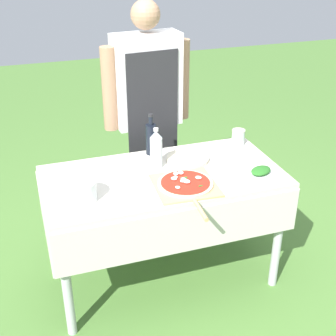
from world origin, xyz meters
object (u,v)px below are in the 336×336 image
(water_bottle, at_px, (156,149))
(person_cook, at_px, (147,103))
(pizza_on_peel, at_px, (186,185))
(sauce_jar, at_px, (238,138))
(mixing_tub, at_px, (81,191))
(oil_bottle, at_px, (151,138))
(prep_table, at_px, (163,190))
(herb_container, at_px, (261,171))
(plate_stack, at_px, (188,159))

(water_bottle, bearing_deg, person_cook, 79.09)
(pizza_on_peel, bearing_deg, sauce_jar, 41.98)
(mixing_tub, bearing_deg, person_cook, 52.05)
(person_cook, distance_m, oil_bottle, 0.38)
(mixing_tub, bearing_deg, oil_bottle, 39.52)
(prep_table, height_order, mixing_tub, mixing_tub)
(water_bottle, bearing_deg, mixing_tub, -154.12)
(person_cook, height_order, mixing_tub, person_cook)
(prep_table, relative_size, herb_container, 7.19)
(plate_stack, bearing_deg, herb_container, -41.15)
(prep_table, distance_m, sauce_jar, 0.70)
(pizza_on_peel, xyz_separation_m, sauce_jar, (0.55, 0.44, 0.03))
(person_cook, distance_m, plate_stack, 0.58)
(pizza_on_peel, relative_size, oil_bottle, 2.01)
(person_cook, relative_size, pizza_on_peel, 3.07)
(herb_container, xyz_separation_m, sauce_jar, (0.06, 0.44, 0.03))
(prep_table, relative_size, oil_bottle, 5.27)
(sauce_jar, bearing_deg, water_bottle, -167.17)
(mixing_tub, height_order, sauce_jar, mixing_tub)
(herb_container, distance_m, sauce_jar, 0.45)
(mixing_tub, bearing_deg, pizza_on_peel, -4.70)
(water_bottle, xyz_separation_m, sauce_jar, (0.64, 0.15, -0.08))
(person_cook, height_order, sauce_jar, person_cook)
(pizza_on_peel, relative_size, sauce_jar, 5.22)
(oil_bottle, distance_m, sauce_jar, 0.62)
(water_bottle, height_order, plate_stack, water_bottle)
(person_cook, relative_size, herb_container, 8.43)
(sauce_jar, bearing_deg, pizza_on_peel, -141.25)
(pizza_on_peel, xyz_separation_m, herb_container, (0.49, 0.00, 0.01))
(water_bottle, distance_m, plate_stack, 0.24)
(herb_container, bearing_deg, prep_table, 162.04)
(mixing_tub, distance_m, sauce_jar, 1.21)
(pizza_on_peel, distance_m, oil_bottle, 0.50)
(person_cook, bearing_deg, herb_container, 114.07)
(pizza_on_peel, xyz_separation_m, mixing_tub, (-0.60, 0.05, 0.04))
(oil_bottle, bearing_deg, pizza_on_peel, -82.90)
(person_cook, xyz_separation_m, mixing_tub, (-0.62, -0.79, -0.17))
(prep_table, height_order, oil_bottle, oil_bottle)
(prep_table, height_order, person_cook, person_cook)
(oil_bottle, xyz_separation_m, sauce_jar, (0.61, -0.05, -0.06))
(sauce_jar, bearing_deg, prep_table, -157.70)
(pizza_on_peel, relative_size, water_bottle, 2.15)
(plate_stack, bearing_deg, person_cook, 102.04)
(herb_container, height_order, sauce_jar, sauce_jar)
(prep_table, relative_size, water_bottle, 5.62)
(mixing_tub, distance_m, plate_stack, 0.78)
(person_cook, height_order, pizza_on_peel, person_cook)
(person_cook, relative_size, water_bottle, 6.59)
(prep_table, distance_m, plate_stack, 0.27)
(person_cook, bearing_deg, pizza_on_peel, 83.47)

